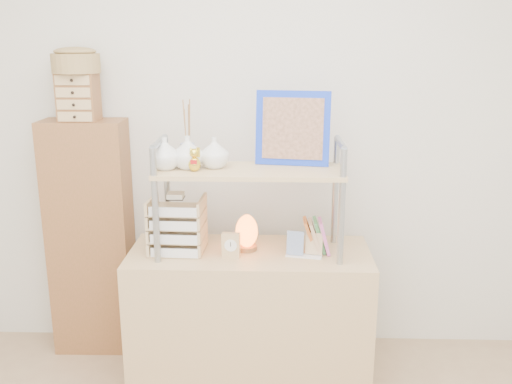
% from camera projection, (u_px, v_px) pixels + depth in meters
% --- Properties ---
extents(room_shell, '(3.42, 3.41, 2.61)m').
position_uv_depth(room_shell, '(238.00, 65.00, 1.81)').
color(room_shell, silver).
rests_on(room_shell, ground).
extents(desk, '(1.20, 0.50, 0.75)m').
position_uv_depth(desk, '(250.00, 320.00, 2.94)').
color(desk, tan).
rests_on(desk, ground).
extents(cabinet, '(0.45, 0.25, 1.35)m').
position_uv_depth(cabinet, '(91.00, 238.00, 3.24)').
color(cabinet, brown).
rests_on(cabinet, ground).
extents(hutch, '(0.92, 0.34, 0.78)m').
position_uv_depth(hutch, '(231.00, 164.00, 2.74)').
color(hutch, '#949AA1').
rests_on(hutch, desk).
extents(letter_tray, '(0.26, 0.24, 0.30)m').
position_uv_depth(letter_tray, '(177.00, 228.00, 2.81)').
color(letter_tray, tan).
rests_on(letter_tray, desk).
extents(salt_lamp, '(0.12, 0.11, 0.18)m').
position_uv_depth(salt_lamp, '(247.00, 232.00, 2.84)').
color(salt_lamp, brown).
rests_on(salt_lamp, desk).
extents(desk_clock, '(0.09, 0.05, 0.12)m').
position_uv_depth(desk_clock, '(231.00, 245.00, 2.75)').
color(desk_clock, tan).
rests_on(desk_clock, desk).
extents(postcard_stand, '(0.18, 0.08, 0.13)m').
position_uv_depth(postcard_stand, '(304.00, 249.00, 2.76)').
color(postcard_stand, white).
rests_on(postcard_stand, desk).
extents(drawer_chest, '(0.20, 0.16, 0.25)m').
position_uv_depth(drawer_chest, '(78.00, 97.00, 3.01)').
color(drawer_chest, brown).
rests_on(drawer_chest, cabinet).
extents(woven_basket, '(0.25, 0.25, 0.10)m').
position_uv_depth(woven_basket, '(76.00, 63.00, 2.97)').
color(woven_basket, olive).
rests_on(woven_basket, drawer_chest).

